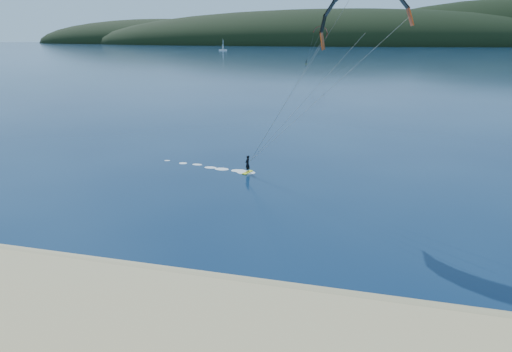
{
  "coord_description": "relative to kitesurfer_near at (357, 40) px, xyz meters",
  "views": [
    {
      "loc": [
        7.53,
        -15.57,
        13.71
      ],
      "look_at": [
        1.27,
        10.0,
        5.0
      ],
      "focal_mm": 29.77,
      "sensor_mm": 36.0,
      "label": 1
    }
  ],
  "objects": [
    {
      "name": "ground",
      "position": [
        -6.96,
        -20.81,
        -13.41
      ],
      "size": [
        1800.0,
        1800.0,
        0.0
      ],
      "primitive_type": "plane",
      "color": "#071B3A",
      "rests_on": "ground"
    },
    {
      "name": "headland",
      "position": [
        -6.33,
        724.47,
        -13.41
      ],
      "size": [
        1200.0,
        310.0,
        140.0
      ],
      "color": "black",
      "rests_on": "ground"
    },
    {
      "name": "wet_sand",
      "position": [
        -6.96,
        -16.31,
        -13.36
      ],
      "size": [
        220.0,
        2.5,
        0.1
      ],
      "color": "#958457",
      "rests_on": "ground"
    },
    {
      "name": "kitesurfer_far",
      "position": [
        -20.97,
        183.42,
        0.99
      ],
      "size": [
        11.44,
        6.31,
        17.6
      ],
      "color": "yellow",
      "rests_on": "ground"
    },
    {
      "name": "sailboat",
      "position": [
        -133.53,
        375.61,
        -12.58
      ],
      "size": [
        8.05,
        5.1,
        11.3
      ],
      "color": "white",
      "rests_on": "ground"
    },
    {
      "name": "kitesurfer_near",
      "position": [
        0.0,
        0.0,
        0.0
      ],
      "size": [
        25.52,
        7.98,
        17.66
      ],
      "color": "yellow",
      "rests_on": "ground"
    }
  ]
}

